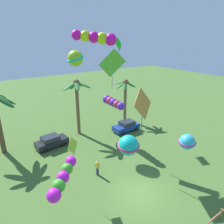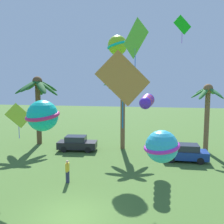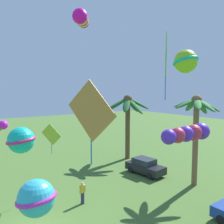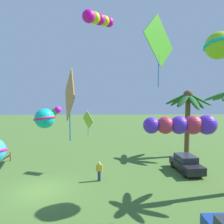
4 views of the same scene
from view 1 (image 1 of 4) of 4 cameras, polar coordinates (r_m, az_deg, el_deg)
The scene contains 16 objects.
ground_plane at distance 19.46m, azimuth 7.57°, elevation -21.62°, with size 120.00×120.00×0.00m, color #476B2D.
palm_tree_1 at distance 32.24m, azimuth 3.71°, elevation 5.92°, with size 3.24×3.31×6.78m.
palm_tree_2 at distance 27.51m, azimuth -9.77°, elevation 5.18°, with size 4.02×3.78×7.76m.
parked_car_0 at distance 29.66m, azimuth 4.01°, elevation -3.95°, with size 3.93×1.80×1.51m.
parked_car_1 at distance 26.57m, azimuth -16.54°, elevation -7.87°, with size 4.06×2.10×1.51m.
spectator_0 at distance 20.86m, azimuth -4.09°, elevation -15.30°, with size 0.30×0.54×1.59m.
kite_tube_0 at distance 12.87m, azimuth -13.81°, elevation -17.79°, with size 2.41×2.13×1.54m.
kite_ball_1 at distance 25.56m, azimuth -10.19°, elevation 14.54°, with size 2.18×2.20×1.89m.
kite_diamond_2 at distance 27.99m, azimuth 1.80°, elevation 18.46°, with size 1.64×0.83×2.51m.
kite_tube_3 at distance 17.01m, azimuth -4.51°, elevation 20.01°, with size 3.09×2.35×1.21m.
kite_diamond_4 at distance 16.85m, azimuth -10.89°, elevation -9.29°, with size 1.28×1.12×2.33m.
kite_diamond_5 at distance 18.97m, azimuth 8.58°, elevation 2.06°, with size 3.07×1.11×4.49m.
kite_ball_6 at distance 15.68m, azimuth 4.60°, elevation -9.22°, with size 2.36×2.36×1.56m.
kite_ball_7 at distance 19.43m, azimuth 20.24°, elevation -7.80°, with size 2.16×2.16×1.38m.
kite_tube_8 at distance 25.05m, azimuth 0.20°, elevation 2.77°, with size 1.13×4.17×1.12m.
kite_diamond_9 at distance 22.53m, azimuth 0.03°, elevation 13.33°, with size 2.09×2.26×4.23m.
Camera 1 is at (-9.99, -10.49, 12.99)m, focal length 32.76 mm.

